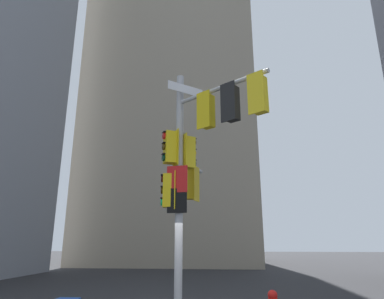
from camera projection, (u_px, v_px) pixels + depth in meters
building_mid_block at (177, 92)px, 36.95m from camera, size 15.52×15.52×36.16m
signal_pole_assembly at (195, 155)px, 9.92m from camera, size 3.20×3.88×7.24m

